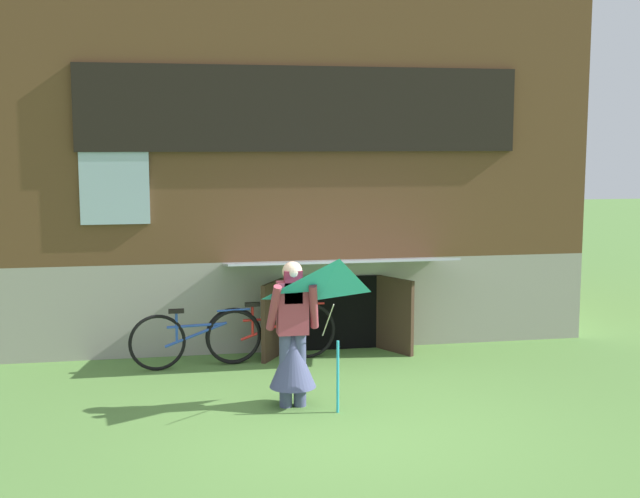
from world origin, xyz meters
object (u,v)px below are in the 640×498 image
person (293,346)px  bicycle_red (271,332)px  bicycle_blue (196,339)px  kite (339,299)px

person → bicycle_red: bearing=86.6°
person → bicycle_blue: 2.10m
kite → bicycle_blue: kite is taller
person → bicycle_red: person is taller
kite → bicycle_red: kite is taller
bicycle_red → bicycle_blue: (-1.01, -0.15, -0.01)m
kite → person: bearing=125.6°
bicycle_red → bicycle_blue: 1.02m
person → bicycle_red: 1.99m
kite → bicycle_blue: size_ratio=0.93×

